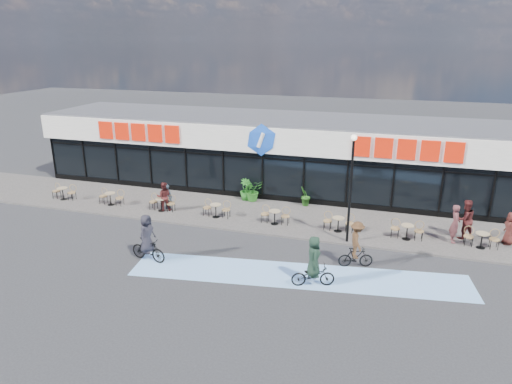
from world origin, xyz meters
TOP-DOWN VIEW (x-y plane):
  - ground at (0.00, 0.00)m, footprint 120.00×120.00m
  - sidewalk at (0.00, 4.50)m, footprint 44.00×5.00m
  - bike_lane at (4.00, -1.50)m, footprint 14.17×4.13m
  - building at (-0.00, 9.93)m, footprint 30.60×6.57m
  - lamp_post at (5.59, 2.30)m, footprint 0.28×0.28m
  - bistro_set_0 at (-11.49, 3.47)m, footprint 1.54×0.62m
  - bistro_set_1 at (-8.19, 3.47)m, footprint 1.54×0.62m
  - bistro_set_2 at (-4.89, 3.47)m, footprint 1.54×0.62m
  - bistro_set_3 at (-1.59, 3.47)m, footprint 1.54×0.62m
  - bistro_set_4 at (1.72, 3.47)m, footprint 1.54×0.62m
  - bistro_set_5 at (5.02, 3.47)m, footprint 1.54×0.62m
  - bistro_set_6 at (8.32, 3.47)m, footprint 1.54×0.62m
  - bistro_set_7 at (11.63, 3.47)m, footprint 1.54×0.62m
  - potted_plant_left at (-0.46, 6.54)m, footprint 1.49×1.49m
  - potted_plant_mid at (-0.90, 6.55)m, footprint 1.00×1.00m
  - potted_plant_right at (2.70, 6.53)m, footprint 0.73×0.80m
  - patron_left at (-4.65, 3.74)m, footprint 0.56×0.38m
  - patron_right at (-4.75, 3.49)m, footprint 0.99×0.90m
  - pedestrian_a at (12.91, 4.23)m, footprint 0.59×0.83m
  - pedestrian_b at (10.45, 3.72)m, footprint 0.50×0.71m
  - pedestrian_c at (10.94, 4.32)m, footprint 1.18×1.08m
  - cyclist_a at (4.73, -2.13)m, footprint 1.83×1.12m
  - cyclist_b at (6.20, -0.03)m, footprint 1.55×1.19m
  - cyclist_c at (-2.59, -2.11)m, footprint 1.84×0.92m

SIDE VIEW (x-z plane):
  - ground at x=0.00m, z-range 0.00..0.00m
  - bike_lane at x=4.00m, z-range 0.00..0.01m
  - sidewalk at x=0.00m, z-range 0.00..0.10m
  - bistro_set_0 at x=-11.49m, z-range 0.11..1.01m
  - bistro_set_1 at x=-8.19m, z-range 0.11..1.01m
  - bistro_set_2 at x=-4.89m, z-range 0.11..1.01m
  - bistro_set_3 at x=-1.59m, z-range 0.11..1.01m
  - bistro_set_4 at x=1.72m, z-range 0.11..1.01m
  - bistro_set_5 at x=5.02m, z-range 0.11..1.01m
  - bistro_set_6 at x=8.32m, z-range 0.11..1.01m
  - bistro_set_7 at x=11.63m, z-range 0.11..1.01m
  - potted_plant_right at x=2.70m, z-range 0.10..1.30m
  - potted_plant_left at x=-0.46m, z-range 0.10..1.36m
  - potted_plant_mid at x=-0.90m, z-range 0.10..1.39m
  - cyclist_a at x=4.73m, z-range -0.24..1.87m
  - patron_left at x=-4.65m, z-range 0.10..1.58m
  - cyclist_c at x=-2.59m, z-range -0.20..1.97m
  - pedestrian_a at x=12.91m, z-range 0.10..1.69m
  - patron_right at x=-4.75m, z-range 0.10..1.76m
  - cyclist_b at x=6.20m, z-range -0.06..2.02m
  - pedestrian_b at x=10.45m, z-range 0.10..1.97m
  - pedestrian_c at x=10.94m, z-range 0.10..2.07m
  - building at x=0.00m, z-range -0.04..4.71m
  - lamp_post at x=5.59m, z-range 0.59..5.78m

